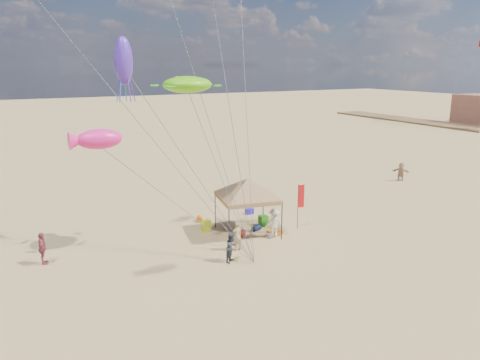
{
  "coord_description": "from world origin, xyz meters",
  "views": [
    {
      "loc": [
        -12.02,
        -19.22,
        10.3
      ],
      "look_at": [
        0.0,
        3.0,
        4.0
      ],
      "focal_mm": 34.56,
      "sensor_mm": 36.0,
      "label": 1
    }
  ],
  "objects_px": {
    "chair_yellow": "(206,226)",
    "person_near_c": "(274,223)",
    "person_near_a": "(237,236)",
    "person_far_a": "(42,249)",
    "person_far_c": "(401,172)",
    "cooler_red": "(241,233)",
    "feather_flag": "(300,199)",
    "chair_green": "(263,221)",
    "canopy_tent": "(247,180)",
    "cooler_blue": "(249,211)",
    "beach_cart": "(275,232)",
    "person_near_b": "(232,248)"
  },
  "relations": [
    {
      "from": "chair_yellow",
      "to": "person_near_c",
      "type": "xyz_separation_m",
      "value": [
        3.25,
        -2.97,
        0.56
      ]
    },
    {
      "from": "person_near_a",
      "to": "person_far_a",
      "type": "distance_m",
      "value": 10.47
    },
    {
      "from": "person_far_a",
      "to": "person_far_c",
      "type": "height_order",
      "value": "person_far_a"
    },
    {
      "from": "cooler_red",
      "to": "person_near_a",
      "type": "xyz_separation_m",
      "value": [
        -1.24,
        -1.88,
        0.67
      ]
    },
    {
      "from": "feather_flag",
      "to": "chair_green",
      "type": "relative_size",
      "value": 4.25
    },
    {
      "from": "person_near_a",
      "to": "person_far_a",
      "type": "xyz_separation_m",
      "value": [
        -9.95,
        3.23,
        0.02
      ]
    },
    {
      "from": "cooler_red",
      "to": "person_far_a",
      "type": "height_order",
      "value": "person_far_a"
    },
    {
      "from": "canopy_tent",
      "to": "person_far_a",
      "type": "relative_size",
      "value": 3.7
    },
    {
      "from": "chair_yellow",
      "to": "person_far_a",
      "type": "bearing_deg",
      "value": -176.94
    },
    {
      "from": "chair_green",
      "to": "person_near_a",
      "type": "xyz_separation_m",
      "value": [
        -3.47,
        -2.85,
        0.51
      ]
    },
    {
      "from": "cooler_red",
      "to": "person_far_a",
      "type": "xyz_separation_m",
      "value": [
        -11.19,
        1.35,
        0.69
      ]
    },
    {
      "from": "canopy_tent",
      "to": "person_far_c",
      "type": "height_order",
      "value": "canopy_tent"
    },
    {
      "from": "cooler_blue",
      "to": "person_near_c",
      "type": "distance_m",
      "value": 4.8
    },
    {
      "from": "feather_flag",
      "to": "person_far_c",
      "type": "relative_size",
      "value": 1.75
    },
    {
      "from": "feather_flag",
      "to": "cooler_red",
      "type": "relative_size",
      "value": 5.51
    },
    {
      "from": "feather_flag",
      "to": "person_far_a",
      "type": "xyz_separation_m",
      "value": [
        -15.21,
        1.95,
        -1.11
      ]
    },
    {
      "from": "beach_cart",
      "to": "person_near_b",
      "type": "xyz_separation_m",
      "value": [
        -4.18,
        -2.23,
        0.6
      ]
    },
    {
      "from": "beach_cart",
      "to": "person_far_a",
      "type": "xyz_separation_m",
      "value": [
        -13.14,
        2.23,
        0.68
      ]
    },
    {
      "from": "cooler_blue",
      "to": "person_near_c",
      "type": "bearing_deg",
      "value": -100.62
    },
    {
      "from": "person_far_a",
      "to": "person_near_a",
      "type": "bearing_deg",
      "value": -103.34
    },
    {
      "from": "cooler_red",
      "to": "chair_green",
      "type": "bearing_deg",
      "value": 23.54
    },
    {
      "from": "person_near_c",
      "to": "canopy_tent",
      "type": "bearing_deg",
      "value": -26.9
    },
    {
      "from": "person_near_b",
      "to": "cooler_red",
      "type": "bearing_deg",
      "value": 18.03
    },
    {
      "from": "beach_cart",
      "to": "person_far_a",
      "type": "relative_size",
      "value": 0.51
    },
    {
      "from": "canopy_tent",
      "to": "cooler_red",
      "type": "distance_m",
      "value": 3.31
    },
    {
      "from": "chair_yellow",
      "to": "beach_cart",
      "type": "bearing_deg",
      "value": -38.7
    },
    {
      "from": "cooler_blue",
      "to": "beach_cart",
      "type": "relative_size",
      "value": 0.6
    },
    {
      "from": "chair_yellow",
      "to": "person_far_a",
      "type": "relative_size",
      "value": 0.4
    },
    {
      "from": "cooler_blue",
      "to": "chair_green",
      "type": "relative_size",
      "value": 0.77
    },
    {
      "from": "feather_flag",
      "to": "chair_green",
      "type": "height_order",
      "value": "feather_flag"
    },
    {
      "from": "chair_green",
      "to": "chair_yellow",
      "type": "xyz_separation_m",
      "value": [
        -3.72,
        0.89,
        0.0
      ]
    },
    {
      "from": "chair_green",
      "to": "canopy_tent",
      "type": "bearing_deg",
      "value": -156.29
    },
    {
      "from": "feather_flag",
      "to": "person_near_c",
      "type": "distance_m",
      "value": 2.55
    },
    {
      "from": "feather_flag",
      "to": "cooler_blue",
      "type": "relative_size",
      "value": 5.51
    },
    {
      "from": "chair_green",
      "to": "cooler_red",
      "type": "bearing_deg",
      "value": -156.46
    },
    {
      "from": "cooler_blue",
      "to": "person_far_c",
      "type": "distance_m",
      "value": 17.09
    },
    {
      "from": "chair_green",
      "to": "person_far_c",
      "type": "relative_size",
      "value": 0.41
    },
    {
      "from": "canopy_tent",
      "to": "person_near_b",
      "type": "relative_size",
      "value": 4.11
    },
    {
      "from": "chair_green",
      "to": "person_far_c",
      "type": "bearing_deg",
      "value": 14.39
    },
    {
      "from": "person_near_b",
      "to": "person_near_c",
      "type": "height_order",
      "value": "person_near_c"
    },
    {
      "from": "chair_yellow",
      "to": "feather_flag",
      "type": "bearing_deg",
      "value": -24.16
    },
    {
      "from": "chair_yellow",
      "to": "person_near_a",
      "type": "distance_m",
      "value": 3.79
    },
    {
      "from": "cooler_blue",
      "to": "person_near_b",
      "type": "relative_size",
      "value": 0.34
    },
    {
      "from": "person_near_a",
      "to": "person_near_b",
      "type": "relative_size",
      "value": 1.08
    },
    {
      "from": "person_near_c",
      "to": "person_far_c",
      "type": "bearing_deg",
      "value": -136.32
    },
    {
      "from": "chair_yellow",
      "to": "beach_cart",
      "type": "xyz_separation_m",
      "value": [
        3.44,
        -2.75,
        -0.15
      ]
    },
    {
      "from": "chair_green",
      "to": "person_near_b",
      "type": "height_order",
      "value": "person_near_b"
    },
    {
      "from": "chair_yellow",
      "to": "beach_cart",
      "type": "height_order",
      "value": "chair_yellow"
    },
    {
      "from": "cooler_red",
      "to": "person_near_c",
      "type": "bearing_deg",
      "value": -32.12
    },
    {
      "from": "beach_cart",
      "to": "cooler_red",
      "type": "bearing_deg",
      "value": 155.46
    }
  ]
}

